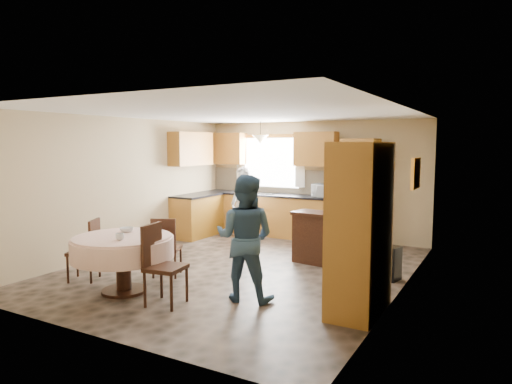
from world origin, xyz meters
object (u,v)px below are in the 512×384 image
(cupboard, at_px, (360,228))
(person_dining, at_px, (245,238))
(dining_table, at_px, (123,249))
(oven_tower, at_px, (360,192))
(chair_back, at_px, (165,244))
(person_sink, at_px, (243,204))
(chair_right, at_px, (160,260))
(sideboard, at_px, (326,240))
(chair_left, at_px, (88,247))

(cupboard, distance_m, person_dining, 1.46)
(dining_table, bearing_deg, oven_tower, 66.51)
(oven_tower, relative_size, dining_table, 1.56)
(chair_back, distance_m, person_sink, 2.85)
(chair_right, xyz_separation_m, person_dining, (0.85, 0.66, 0.25))
(chair_back, height_order, person_sink, person_sink)
(cupboard, xyz_separation_m, person_sink, (-3.29, 2.83, -0.24))
(cupboard, height_order, dining_table, cupboard)
(oven_tower, xyz_separation_m, cupboard, (1.07, -3.65, -0.04))
(cupboard, distance_m, chair_right, 2.50)
(sideboard, distance_m, person_dining, 2.22)
(chair_right, relative_size, person_dining, 0.62)
(chair_back, relative_size, chair_right, 0.90)
(dining_table, bearing_deg, chair_back, 87.93)
(sideboard, distance_m, cupboard, 2.27)
(sideboard, height_order, cupboard, cupboard)
(chair_left, xyz_separation_m, chair_back, (0.89, 0.68, 0.00))
(oven_tower, height_order, person_sink, oven_tower)
(oven_tower, relative_size, chair_right, 2.09)
(chair_right, height_order, person_dining, person_dining)
(sideboard, height_order, chair_back, chair_back)
(cupboard, bearing_deg, oven_tower, 106.33)
(sideboard, relative_size, dining_table, 0.84)
(sideboard, bearing_deg, person_sink, 164.30)
(chair_right, bearing_deg, cupboard, -76.00)
(dining_table, height_order, person_dining, person_dining)
(chair_back, distance_m, chair_right, 1.19)
(oven_tower, relative_size, chair_left, 2.33)
(chair_back, bearing_deg, chair_left, 13.01)
(oven_tower, xyz_separation_m, person_sink, (-2.22, -0.82, -0.28))
(sideboard, height_order, chair_left, chair_left)
(dining_table, relative_size, chair_back, 1.49)
(cupboard, height_order, chair_left, cupboard)
(person_sink, bearing_deg, chair_back, -76.01)
(chair_left, bearing_deg, chair_back, 100.20)
(oven_tower, xyz_separation_m, chair_right, (-1.20, -4.59, -0.50))
(oven_tower, xyz_separation_m, chair_left, (-2.81, -4.32, -0.56))
(oven_tower, distance_m, sideboard, 1.89)
(oven_tower, bearing_deg, person_dining, -95.09)
(person_sink, xyz_separation_m, person_dining, (1.87, -3.11, 0.04))
(chair_right, bearing_deg, dining_table, 73.10)
(person_sink, height_order, person_dining, person_dining)
(person_sink, bearing_deg, sideboard, -15.80)
(sideboard, bearing_deg, oven_tower, 96.69)
(chair_left, bearing_deg, sideboard, 105.45)
(oven_tower, distance_m, chair_back, 4.15)
(sideboard, bearing_deg, chair_left, -129.54)
(person_sink, bearing_deg, person_dining, -51.21)
(chair_left, xyz_separation_m, chair_right, (1.60, -0.27, 0.06))
(chair_right, bearing_deg, oven_tower, -23.08)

